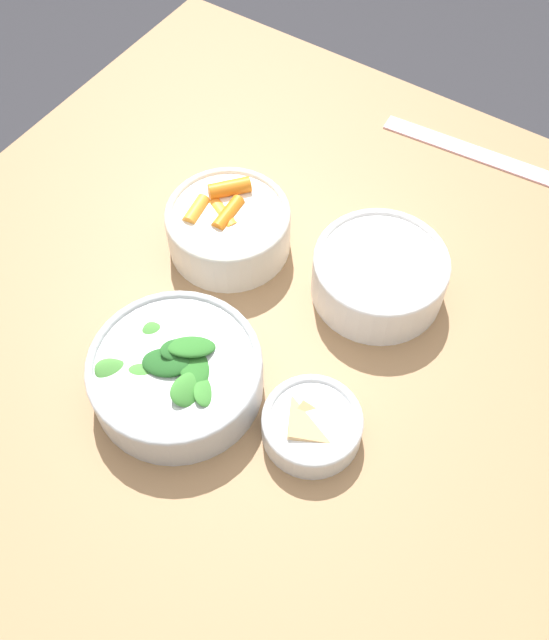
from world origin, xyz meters
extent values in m
plane|color=#2D2D33|center=(0.00, 0.00, 0.00)|extent=(10.00, 10.00, 0.00)
cube|color=#99724C|center=(0.00, 0.00, 0.74)|extent=(1.26, 1.08, 0.03)
cube|color=olive|center=(-0.57, 0.48, 0.36)|extent=(0.06, 0.06, 0.72)
cylinder|color=silver|center=(-0.25, 0.11, 0.78)|extent=(0.16, 0.16, 0.06)
torus|color=silver|center=(-0.25, 0.11, 0.81)|extent=(0.16, 0.16, 0.01)
cylinder|color=orange|center=(-0.25, 0.11, 0.80)|extent=(0.06, 0.04, 0.02)
cylinder|color=orange|center=(-0.25, 0.11, 0.80)|extent=(0.06, 0.05, 0.02)
cylinder|color=orange|center=(-0.27, 0.10, 0.80)|extent=(0.04, 0.06, 0.02)
cylinder|color=orange|center=(-0.25, 0.11, 0.80)|extent=(0.05, 0.04, 0.02)
cylinder|color=orange|center=(-0.22, 0.09, 0.80)|extent=(0.05, 0.03, 0.02)
cylinder|color=orange|center=(-0.25, 0.12, 0.81)|extent=(0.02, 0.05, 0.02)
cylinder|color=orange|center=(-0.27, 0.15, 0.82)|extent=(0.05, 0.05, 0.02)
cylinder|color=orange|center=(-0.29, 0.10, 0.81)|extent=(0.02, 0.05, 0.02)
cylinder|color=silver|center=(-0.18, -0.09, 0.78)|extent=(0.20, 0.20, 0.05)
torus|color=silver|center=(-0.18, -0.09, 0.81)|extent=(0.20, 0.20, 0.01)
ellipsoid|color=#4C933D|center=(-0.21, -0.08, 0.80)|extent=(0.05, 0.05, 0.03)
ellipsoid|color=#3D8433|center=(-0.13, -0.10, 0.80)|extent=(0.04, 0.05, 0.04)
ellipsoid|color=#2D7028|center=(-0.17, -0.07, 0.81)|extent=(0.06, 0.07, 0.04)
ellipsoid|color=#235B23|center=(-0.21, -0.04, 0.79)|extent=(0.05, 0.05, 0.02)
ellipsoid|color=#235B23|center=(-0.18, -0.08, 0.81)|extent=(0.04, 0.05, 0.03)
ellipsoid|color=#235B23|center=(-0.18, -0.10, 0.81)|extent=(0.06, 0.06, 0.02)
ellipsoid|color=#235B23|center=(-0.21, -0.16, 0.80)|extent=(0.03, 0.04, 0.02)
ellipsoid|color=#4C933D|center=(-0.22, -0.13, 0.80)|extent=(0.05, 0.05, 0.04)
ellipsoid|color=#4C933D|center=(-0.20, -0.12, 0.80)|extent=(0.05, 0.05, 0.02)
ellipsoid|color=#2D7028|center=(-0.15, -0.08, 0.81)|extent=(0.06, 0.07, 0.03)
ellipsoid|color=#2D7028|center=(-0.16, -0.07, 0.80)|extent=(0.04, 0.06, 0.03)
ellipsoid|color=#3D8433|center=(-0.14, -0.10, 0.81)|extent=(0.05, 0.07, 0.05)
cylinder|color=white|center=(-0.05, 0.16, 0.78)|extent=(0.17, 0.17, 0.06)
torus|color=white|center=(-0.05, 0.16, 0.81)|extent=(0.17, 0.17, 0.01)
cylinder|color=#9E6B4C|center=(-0.05, 0.16, 0.77)|extent=(0.15, 0.15, 0.03)
ellipsoid|color=#8E5B3D|center=(-0.06, 0.21, 0.80)|extent=(0.01, 0.01, 0.01)
ellipsoid|color=#AD7551|center=(0.02, 0.16, 0.80)|extent=(0.01, 0.01, 0.01)
ellipsoid|color=#AD7551|center=(-0.03, 0.18, 0.80)|extent=(0.01, 0.01, 0.01)
ellipsoid|color=#AD7551|center=(-0.05, 0.15, 0.79)|extent=(0.01, 0.01, 0.01)
ellipsoid|color=#A36B4C|center=(0.01, 0.15, 0.80)|extent=(0.01, 0.01, 0.01)
ellipsoid|color=#A36B4C|center=(-0.09, 0.18, 0.80)|extent=(0.01, 0.01, 0.01)
ellipsoid|color=#AD7551|center=(-0.11, 0.19, 0.80)|extent=(0.01, 0.01, 0.01)
ellipsoid|color=#AD7551|center=(-0.02, 0.13, 0.80)|extent=(0.01, 0.01, 0.01)
ellipsoid|color=#A36B4C|center=(-0.04, 0.20, 0.80)|extent=(0.01, 0.01, 0.01)
ellipsoid|color=#A36B4C|center=(-0.10, 0.20, 0.80)|extent=(0.01, 0.01, 0.01)
ellipsoid|color=#AD7551|center=(-0.02, 0.22, 0.80)|extent=(0.01, 0.01, 0.01)
ellipsoid|color=#A36B4C|center=(-0.01, 0.13, 0.80)|extent=(0.01, 0.01, 0.01)
ellipsoid|color=#8E5B3D|center=(-0.03, 0.14, 0.80)|extent=(0.01, 0.01, 0.01)
cylinder|color=beige|center=(-0.07, 0.14, 0.80)|extent=(0.03, 0.03, 0.01)
cylinder|color=tan|center=(-0.01, 0.14, 0.80)|extent=(0.03, 0.03, 0.01)
cylinder|color=#E0A88E|center=(-0.11, 0.16, 0.80)|extent=(0.03, 0.03, 0.01)
cylinder|color=silver|center=(-0.02, -0.06, 0.77)|extent=(0.11, 0.11, 0.03)
torus|color=silver|center=(-0.02, -0.06, 0.79)|extent=(0.11, 0.11, 0.01)
cube|color=tan|center=(-0.02, -0.07, 0.78)|extent=(0.05, 0.05, 0.02)
cube|color=tan|center=(-0.02, -0.07, 0.78)|extent=(0.04, 0.05, 0.02)
cube|color=tan|center=(-0.01, -0.06, 0.78)|extent=(0.08, 0.07, 0.02)
cube|color=#EFB7C6|center=(-0.02, 0.45, 0.75)|extent=(0.34, 0.06, 0.00)
camera|label=1|loc=(0.13, -0.36, 1.49)|focal=40.00mm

